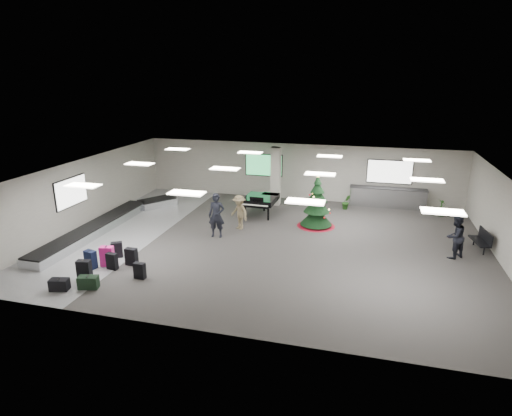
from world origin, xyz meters
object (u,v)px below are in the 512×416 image
(traveler_bench, at_px, (455,236))
(christmas_tree, at_px, (317,208))
(potted_plant_left, at_px, (346,202))
(pink_suitcase, at_px, (107,256))
(potted_plant_right, at_px, (442,208))
(service_counter, at_px, (387,197))
(bench, at_px, (482,239))
(baggage_carousel, at_px, (109,223))
(traveler_a, at_px, (217,215))
(grand_piano, at_px, (260,200))
(traveler_b, at_px, (239,212))

(traveler_bench, bearing_deg, christmas_tree, -64.06)
(potted_plant_left, bearing_deg, pink_suitcase, -131.02)
(traveler_bench, distance_m, potted_plant_right, 5.58)
(service_counter, xyz_separation_m, bench, (3.59, -5.26, -0.07))
(baggage_carousel, xyz_separation_m, potted_plant_right, (15.49, 5.91, 0.21))
(traveler_a, xyz_separation_m, traveler_bench, (9.78, 0.19, -0.10))
(grand_piano, height_order, potted_plant_right, grand_piano)
(potted_plant_left, bearing_deg, baggage_carousel, -151.69)
(traveler_b, relative_size, potted_plant_right, 1.92)
(pink_suitcase, bearing_deg, potted_plant_left, 36.32)
(traveler_a, relative_size, traveler_bench, 1.11)
(christmas_tree, height_order, grand_piano, christmas_tree)
(grand_piano, relative_size, traveler_bench, 1.15)
(service_counter, distance_m, potted_plant_left, 2.35)
(christmas_tree, bearing_deg, pink_suitcase, -137.59)
(service_counter, height_order, potted_plant_right, service_counter)
(grand_piano, relative_size, traveler_b, 1.26)
(traveler_b, bearing_deg, pink_suitcase, -91.71)
(pink_suitcase, bearing_deg, baggage_carousel, 109.81)
(traveler_b, xyz_separation_m, traveler_bench, (9.11, -1.04, 0.08))
(pink_suitcase, height_order, potted_plant_right, potted_plant_right)
(pink_suitcase, distance_m, christmas_tree, 9.59)
(traveler_b, height_order, potted_plant_left, traveler_b)
(pink_suitcase, height_order, traveler_bench, traveler_bench)
(pink_suitcase, xyz_separation_m, christmas_tree, (7.07, 6.46, 0.50))
(traveler_bench, bearing_deg, potted_plant_right, -135.16)
(christmas_tree, bearing_deg, potted_plant_left, 68.28)
(grand_piano, height_order, potted_plant_left, grand_piano)
(grand_piano, xyz_separation_m, traveler_a, (-1.12, -3.43, 0.18))
(bench, distance_m, traveler_b, 10.39)
(christmas_tree, bearing_deg, bench, -9.89)
(traveler_bench, bearing_deg, bench, 179.52)
(service_counter, xyz_separation_m, pink_suitcase, (-10.44, -10.51, -0.16))
(bench, bearing_deg, traveler_bench, -147.15)
(baggage_carousel, xyz_separation_m, bench, (16.43, 1.47, 0.27))
(baggage_carousel, xyz_separation_m, traveler_bench, (15.16, 0.36, 0.68))
(grand_piano, bearing_deg, baggage_carousel, -149.08)
(bench, distance_m, traveler_a, 11.15)
(christmas_tree, bearing_deg, service_counter, 50.27)
(grand_piano, distance_m, potted_plant_right, 9.30)
(traveler_b, relative_size, potted_plant_left, 2.00)
(potted_plant_left, bearing_deg, traveler_a, -133.56)
(baggage_carousel, distance_m, potted_plant_left, 12.16)
(traveler_a, xyz_separation_m, potted_plant_left, (5.33, 5.60, -0.59))
(christmas_tree, height_order, traveler_a, christmas_tree)
(grand_piano, bearing_deg, traveler_b, -99.51)
(traveler_bench, bearing_deg, service_counter, -111.79)
(traveler_a, height_order, potted_plant_right, traveler_a)
(service_counter, height_order, traveler_bench, traveler_bench)
(baggage_carousel, xyz_separation_m, christmas_tree, (9.48, 2.69, 0.67))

